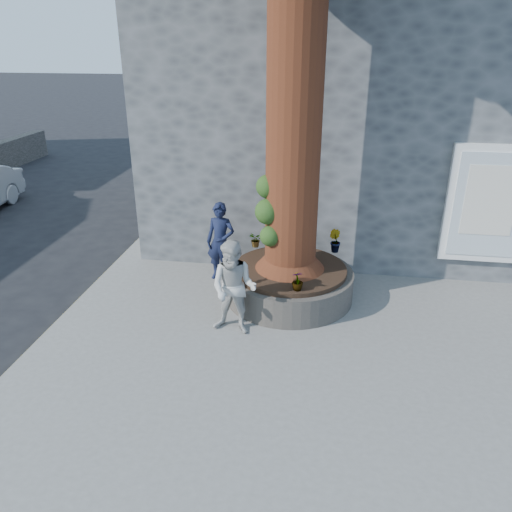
# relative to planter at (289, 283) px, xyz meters

# --- Properties ---
(ground) EXTENTS (120.00, 120.00, 0.00)m
(ground) POSITION_rel_planter_xyz_m (-0.80, -2.00, -0.41)
(ground) COLOR black
(ground) RESTS_ON ground
(pavement) EXTENTS (9.00, 8.00, 0.12)m
(pavement) POSITION_rel_planter_xyz_m (0.70, -1.00, -0.35)
(pavement) COLOR slate
(pavement) RESTS_ON ground
(yellow_line) EXTENTS (0.10, 30.00, 0.01)m
(yellow_line) POSITION_rel_planter_xyz_m (-3.85, -1.00, -0.41)
(yellow_line) COLOR yellow
(yellow_line) RESTS_ON ground
(stone_shop) EXTENTS (10.30, 8.30, 6.30)m
(stone_shop) POSITION_rel_planter_xyz_m (1.70, 5.20, 2.75)
(stone_shop) COLOR #46494B
(stone_shop) RESTS_ON ground
(planter) EXTENTS (2.30, 2.30, 0.60)m
(planter) POSITION_rel_planter_xyz_m (0.00, 0.00, 0.00)
(planter) COLOR black
(planter) RESTS_ON pavement
(man) EXTENTS (0.61, 0.45, 1.55)m
(man) POSITION_rel_planter_xyz_m (-1.39, 0.57, 0.48)
(man) COLOR #121933
(man) RESTS_ON pavement
(woman) EXTENTS (0.84, 0.70, 1.56)m
(woman) POSITION_rel_planter_xyz_m (-0.76, -1.29, 0.49)
(woman) COLOR #B7B5AF
(woman) RESTS_ON pavement
(shopping_bag) EXTENTS (0.23, 0.18, 0.28)m
(shopping_bag) POSITION_rel_planter_xyz_m (-1.23, 0.45, -0.15)
(shopping_bag) COLOR white
(shopping_bag) RESTS_ON pavement
(plant_a) EXTENTS (0.24, 0.21, 0.39)m
(plant_a) POSITION_rel_planter_xyz_m (-0.85, -0.85, 0.50)
(plant_a) COLOR gray
(plant_a) RESTS_ON planter
(plant_b) EXTENTS (0.33, 0.33, 0.43)m
(plant_b) POSITION_rel_planter_xyz_m (0.78, 0.85, 0.53)
(plant_b) COLOR gray
(plant_b) RESTS_ON planter
(plant_c) EXTENTS (0.23, 0.23, 0.33)m
(plant_c) POSITION_rel_planter_xyz_m (0.20, -0.85, 0.47)
(plant_c) COLOR gray
(plant_c) RESTS_ON planter
(plant_d) EXTENTS (0.36, 0.36, 0.30)m
(plant_d) POSITION_rel_planter_xyz_m (-0.74, 0.85, 0.46)
(plant_d) COLOR gray
(plant_d) RESTS_ON planter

